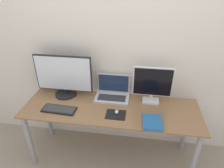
{
  "coord_description": "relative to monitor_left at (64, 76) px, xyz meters",
  "views": [
    {
      "loc": [
        0.26,
        -1.39,
        1.96
      ],
      "look_at": [
        -0.0,
        0.4,
        0.94
      ],
      "focal_mm": 32.0,
      "sensor_mm": 36.0,
      "label": 1
    }
  ],
  "objects": [
    {
      "name": "laptop",
      "position": [
        0.54,
        0.05,
        -0.18
      ],
      "size": [
        0.38,
        0.24,
        0.25
      ],
      "color": "silver",
      "rests_on": "desk"
    },
    {
      "name": "monitor_right",
      "position": [
        0.97,
        0.0,
        -0.02
      ],
      "size": [
        0.41,
        0.13,
        0.41
      ],
      "color": "silver",
      "rests_on": "desk"
    },
    {
      "name": "book",
      "position": [
        0.98,
        -0.37,
        -0.22
      ],
      "size": [
        0.19,
        0.23,
        0.03
      ],
      "color": "#235B9E",
      "rests_on": "desk"
    },
    {
      "name": "mousepad",
      "position": [
        0.62,
        -0.29,
        -0.24
      ],
      "size": [
        0.2,
        0.16,
        0.0
      ],
      "color": "black",
      "rests_on": "desk"
    },
    {
      "name": "monitor_left",
      "position": [
        0.0,
        0.0,
        0.0
      ],
      "size": [
        0.64,
        0.24,
        0.48
      ],
      "color": "black",
      "rests_on": "desk"
    },
    {
      "name": "mouse",
      "position": [
        0.63,
        -0.27,
        -0.22
      ],
      "size": [
        0.04,
        0.06,
        0.03
      ],
      "color": "silver",
      "rests_on": "mousepad"
    },
    {
      "name": "keyboard",
      "position": [
        0.03,
        -0.3,
        -0.23
      ],
      "size": [
        0.36,
        0.16,
        0.02
      ],
      "color": "black",
      "rests_on": "desk"
    },
    {
      "name": "desk",
      "position": [
        0.56,
        -0.18,
        -0.35
      ],
      "size": [
        1.85,
        0.6,
        0.71
      ],
      "color": "olive",
      "rests_on": "ground_plane"
    },
    {
      "name": "wall_back",
      "position": [
        0.56,
        0.19,
        0.3
      ],
      "size": [
        7.0,
        0.05,
        2.5
      ],
      "color": "silver",
      "rests_on": "ground_plane"
    }
  ]
}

